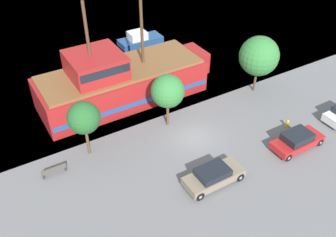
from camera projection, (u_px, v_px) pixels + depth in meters
ground_plane at (192, 137)px, 32.52m from camera, size 160.00×160.00×0.00m
pirate_ship at (120, 81)px, 36.03m from camera, size 17.31×6.05×11.61m
moored_boat_dockside at (140, 39)px, 46.72m from camera, size 5.45×2.30×1.68m
parked_car_curb_front at (297, 140)px, 31.02m from camera, size 4.60×1.96×1.48m
parked_car_curb_mid at (213, 176)px, 27.78m from camera, size 4.66×1.94×1.43m
fire_hydrant at (287, 123)px, 33.38m from camera, size 0.42×0.25×0.76m
bench_promenade_east at (54, 170)px, 28.65m from camera, size 1.86×0.45×0.85m
tree_row_east at (84, 118)px, 28.67m from camera, size 2.60×2.60×4.94m
tree_row_mideast at (168, 91)px, 31.79m from camera, size 2.93×2.93×5.04m
tree_row_midwest at (259, 56)px, 36.12m from camera, size 3.88×3.88×5.87m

